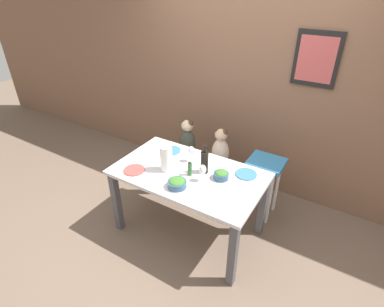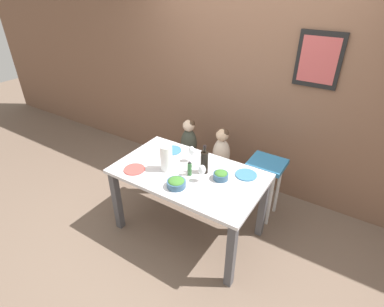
{
  "view_description": "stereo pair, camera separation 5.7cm",
  "coord_description": "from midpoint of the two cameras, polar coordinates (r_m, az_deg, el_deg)",
  "views": [
    {
      "loc": [
        1.28,
        -2.04,
        2.43
      ],
      "look_at": [
        0.0,
        0.06,
        0.95
      ],
      "focal_mm": 28.0,
      "sensor_mm": 36.0,
      "label": 1
    },
    {
      "loc": [
        1.33,
        -2.01,
        2.43
      ],
      "look_at": [
        0.0,
        0.06,
        0.95
      ],
      "focal_mm": 28.0,
      "sensor_mm": 36.0,
      "label": 2
    }
  ],
  "objects": [
    {
      "name": "chair_far_center",
      "position": [
        3.63,
        5.82,
        -3.59
      ],
      "size": [
        0.44,
        0.4,
        0.44
      ],
      "color": "silver",
      "rests_on": "ground_plane"
    },
    {
      "name": "wine_glass_far",
      "position": [
        3.03,
        0.45,
        0.45
      ],
      "size": [
        0.07,
        0.07,
        0.17
      ],
      "color": "white",
      "rests_on": "dining_table"
    },
    {
      "name": "person_child_left",
      "position": [
        3.65,
        -0.16,
        2.75
      ],
      "size": [
        0.2,
        0.2,
        0.51
      ],
      "color": "#3D4238",
      "rests_on": "chair_far_left"
    },
    {
      "name": "dining_table",
      "position": [
        2.99,
        -0.12,
        -5.35
      ],
      "size": [
        1.46,
        0.85,
        0.77
      ],
      "color": "silver",
      "rests_on": "ground_plane"
    },
    {
      "name": "dinner_plate_back_left",
      "position": [
        3.27,
        -3.36,
        0.62
      ],
      "size": [
        0.21,
        0.21,
        0.01
      ],
      "color": "teal",
      "rests_on": "dining_table"
    },
    {
      "name": "dinner_plate_front_left",
      "position": [
        3.0,
        -10.39,
        -2.98
      ],
      "size": [
        0.21,
        0.21,
        0.01
      ],
      "color": "#D14C47",
      "rests_on": "dining_table"
    },
    {
      "name": "person_child_center",
      "position": [
        3.46,
        6.11,
        0.83
      ],
      "size": [
        0.2,
        0.2,
        0.51
      ],
      "color": "beige",
      "rests_on": "chair_far_center"
    },
    {
      "name": "condiment_bottle_hot_sauce",
      "position": [
        2.85,
        0.11,
        -2.86
      ],
      "size": [
        0.04,
        0.04,
        0.15
      ],
      "color": "#336633",
      "rests_on": "dining_table"
    },
    {
      "name": "wine_glass_near",
      "position": [
        2.74,
        2.53,
        -3.21
      ],
      "size": [
        0.07,
        0.07,
        0.17
      ],
      "color": "white",
      "rests_on": "dining_table"
    },
    {
      "name": "salad_bowl_large",
      "position": [
        2.71,
        -2.41,
        -5.61
      ],
      "size": [
        0.18,
        0.18,
        0.08
      ],
      "color": "#335675",
      "rests_on": "dining_table"
    },
    {
      "name": "chair_right_highchair",
      "position": [
        3.36,
        14.34,
        -3.71
      ],
      "size": [
        0.37,
        0.34,
        0.72
      ],
      "color": "silver",
      "rests_on": "ground_plane"
    },
    {
      "name": "wine_bottle",
      "position": [
        2.86,
        2.94,
        -1.58
      ],
      "size": [
        0.08,
        0.08,
        0.3
      ],
      "color": "black",
      "rests_on": "dining_table"
    },
    {
      "name": "dinner_plate_back_right",
      "position": [
        2.93,
        10.81,
        -4.01
      ],
      "size": [
        0.21,
        0.21,
        0.01
      ],
      "color": "teal",
      "rests_on": "dining_table"
    },
    {
      "name": "ground_plane",
      "position": [
        3.42,
        -0.11,
        -14.24
      ],
      "size": [
        14.0,
        14.0,
        0.0
      ],
      "primitive_type": "plane",
      "color": "#705B4C"
    },
    {
      "name": "wall_back",
      "position": [
        3.66,
        10.61,
        13.36
      ],
      "size": [
        10.0,
        0.09,
        2.7
      ],
      "color": "brown",
      "rests_on": "ground_plane"
    },
    {
      "name": "chair_far_left",
      "position": [
        3.81,
        -0.16,
        -1.54
      ],
      "size": [
        0.44,
        0.4,
        0.44
      ],
      "color": "silver",
      "rests_on": "ground_plane"
    },
    {
      "name": "paper_towel_roll",
      "position": [
        2.9,
        -4.36,
        -0.86
      ],
      "size": [
        0.12,
        0.12,
        0.27
      ],
      "color": "white",
      "rests_on": "dining_table"
    },
    {
      "name": "salad_bowl_small",
      "position": [
        2.83,
        6.08,
        -4.13
      ],
      "size": [
        0.14,
        0.14,
        0.08
      ],
      "color": "#335675",
      "rests_on": "dining_table"
    }
  ]
}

